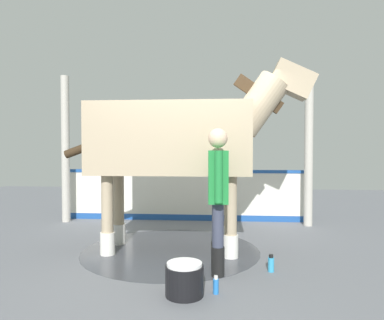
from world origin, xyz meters
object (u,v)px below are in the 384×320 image
(wash_bucket, at_px, (184,279))
(bottle_shampoo, at_px, (271,264))
(horse, at_px, (179,141))
(handler, at_px, (218,190))
(bottle_spray, at_px, (216,285))

(wash_bucket, xyz_separation_m, bottle_shampoo, (0.76, -0.93, -0.07))
(horse, relative_size, bottle_shampoo, 17.43)
(handler, xyz_separation_m, wash_bucket, (-0.67, 0.31, -0.81))
(wash_bucket, distance_m, bottle_shampoo, 1.21)
(horse, relative_size, wash_bucket, 9.37)
(horse, xyz_separation_m, handler, (-0.84, -0.57, -0.59))
(horse, bearing_deg, handler, -57.03)
(horse, xyz_separation_m, bottle_shampoo, (-0.75, -1.19, -1.46))
(handler, bearing_deg, wash_bucket, 61.84)
(horse, distance_m, bottle_spray, 2.14)
(wash_bucket, relative_size, bottle_spray, 2.10)
(wash_bucket, xyz_separation_m, bottle_spray, (0.07, -0.31, -0.08))
(bottle_shampoo, relative_size, bottle_spray, 1.13)
(handler, xyz_separation_m, bottle_shampoo, (0.09, -0.62, -0.88))
(bottle_shampoo, height_order, bottle_spray, bottle_shampoo)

